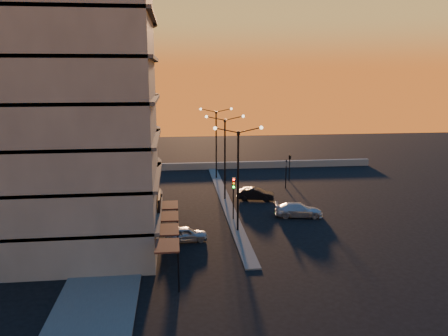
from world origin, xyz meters
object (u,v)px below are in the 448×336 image
car_sedan (255,194)px  car_wagon (299,210)px  streetlamp_mid (225,151)px  traffic_light_main (234,192)px  car_hatchback (186,234)px

car_sedan → car_wagon: same height
streetlamp_mid → traffic_light_main: (0.00, -7.13, -2.70)m
car_hatchback → car_sedan: 13.95m
streetlamp_mid → traffic_light_main: 7.62m
streetlamp_mid → car_wagon: 10.56m
traffic_light_main → car_hatchback: (-4.69, -4.68, -2.27)m
streetlamp_mid → car_wagon: (6.59, -6.63, -4.91)m
streetlamp_mid → car_hatchback: bearing=-111.7°
car_wagon → streetlamp_mid: bearing=53.8°
traffic_light_main → car_hatchback: size_ratio=1.16×
car_hatchback → streetlamp_mid: bearing=-24.2°
car_hatchback → car_wagon: 12.42m
traffic_light_main → car_wagon: (6.59, 0.50, -2.21)m
traffic_light_main → streetlamp_mid: bearing=90.0°
car_hatchback → car_wagon: size_ratio=0.78×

